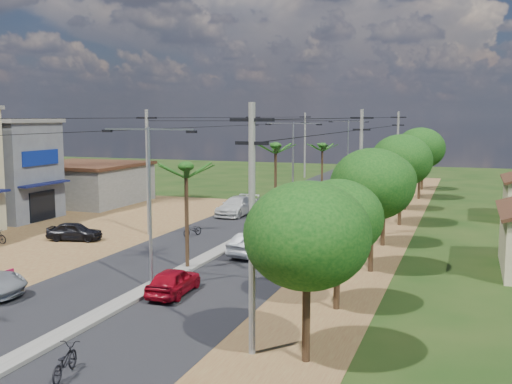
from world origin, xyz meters
TOP-DOWN VIEW (x-y plane):
  - ground at (0.00, 0.00)m, footprint 160.00×160.00m
  - road at (0.00, 15.00)m, footprint 12.00×110.00m
  - median at (0.00, 18.00)m, footprint 1.00×90.00m
  - dirt_lot_west at (-15.00, 8.00)m, footprint 18.00×46.00m
  - dirt_shoulder_east at (8.50, 15.00)m, footprint 5.00×90.00m
  - shophouse_grey at (-21.98, 14.00)m, footprint 9.00×6.40m
  - low_shed at (-21.00, 24.00)m, footprint 10.40×10.40m
  - tree_east_a at (9.50, -6.00)m, footprint 4.40×4.40m
  - tree_east_b at (9.30, 0.00)m, footprint 4.00×4.00m
  - tree_east_c at (9.70, 7.00)m, footprint 4.60×4.60m
  - tree_east_d at (9.40, 14.00)m, footprint 4.20×4.20m
  - tree_east_e at (9.60, 22.00)m, footprint 4.80×4.80m
  - tree_east_f at (9.20, 30.00)m, footprint 3.80×3.80m
  - tree_east_g at (9.80, 38.00)m, footprint 5.00×5.00m
  - tree_east_h at (9.50, 46.00)m, footprint 4.40×4.40m
  - palm_median_near at (0.00, 4.00)m, footprint 2.00×2.00m
  - palm_median_mid at (0.00, 20.00)m, footprint 2.00×2.00m
  - palm_median_far at (0.00, 36.00)m, footprint 2.00×2.00m
  - streetlight_near at (0.00, 0.00)m, footprint 5.10×0.18m
  - streetlight_mid at (0.00, 25.00)m, footprint 5.10×0.18m
  - streetlight_far at (0.00, 50.00)m, footprint 5.10×0.18m
  - utility_pole_w_b at (-7.00, 12.00)m, footprint 1.60×0.24m
  - utility_pole_w_c at (-7.00, 34.00)m, footprint 1.60×0.24m
  - utility_pole_w_d at (-7.00, 55.00)m, footprint 1.60×0.24m
  - utility_pole_e_a at (7.50, -6.00)m, footprint 1.60×0.24m
  - utility_pole_e_b at (7.50, 16.00)m, footprint 1.60×0.24m
  - utility_pole_e_c at (7.50, 38.00)m, footprint 1.60×0.24m
  - car_red_near at (1.50, -0.54)m, footprint 1.78×3.94m
  - car_silver_mid at (2.34, 8.45)m, footprint 2.17×4.46m
  - car_white_far at (-4.13, 22.06)m, footprint 2.60×5.56m
  - car_parked_dark at (-10.76, 8.43)m, footprint 3.96×2.29m
  - moto_rider_east at (2.38, -9.90)m, footprint 1.17×2.05m
  - moto_rider_west_a at (-3.77, 12.49)m, footprint 1.16×1.86m
  - moto_rider_west_b at (-3.65, 31.93)m, footprint 0.66×1.91m
  - roadside_sign at (-6.60, -2.78)m, footprint 0.18×1.23m

SIDE VIEW (x-z plane):
  - ground at x=0.00m, z-range 0.00..0.00m
  - dirt_shoulder_east at x=8.50m, z-range 0.00..0.03m
  - dirt_lot_west at x=-15.00m, z-range 0.00..0.04m
  - road at x=0.00m, z-range 0.00..0.04m
  - median at x=0.00m, z-range 0.00..0.18m
  - moto_rider_west_a at x=-3.77m, z-range 0.00..0.92m
  - roadside_sign at x=-6.60m, z-range 0.00..1.02m
  - moto_rider_east at x=2.38m, z-range 0.00..1.02m
  - moto_rider_west_b at x=-3.65m, z-range 0.00..1.13m
  - car_parked_dark at x=-10.76m, z-range 0.00..1.27m
  - car_red_near at x=1.50m, z-range 0.00..1.31m
  - car_silver_mid at x=2.34m, z-range 0.00..1.41m
  - car_white_far at x=-4.13m, z-range 0.00..1.57m
  - low_shed at x=-21.00m, z-range -0.01..3.94m
  - tree_east_f at x=9.20m, z-range 1.13..6.64m
  - tree_east_b at x=9.30m, z-range 1.20..7.03m
  - shophouse_grey at x=-21.98m, z-range 0.01..8.31m
  - tree_east_d at x=9.40m, z-range 1.27..7.41m
  - tree_east_a at x=9.50m, z-range 1.30..7.67m
  - tree_east_h at x=9.50m, z-range 1.38..7.90m
  - utility_pole_w_b at x=-7.00m, z-range 0.26..9.26m
  - utility_pole_w_c at x=-7.00m, z-range 0.26..9.26m
  - utility_pole_w_d at x=-7.00m, z-range 0.26..9.26m
  - utility_pole_e_a at x=7.50m, z-range 0.26..9.26m
  - utility_pole_e_b at x=7.50m, z-range 0.26..9.26m
  - utility_pole_e_c at x=7.50m, z-range 0.26..9.26m
  - streetlight_near at x=0.00m, z-range 0.79..8.79m
  - streetlight_mid at x=0.00m, z-range 0.79..8.79m
  - streetlight_far at x=0.00m, z-range 0.79..8.79m
  - tree_east_c at x=9.70m, z-range 1.45..8.28m
  - tree_east_e at x=9.60m, z-range 1.52..8.66m
  - tree_east_g at x=9.80m, z-range 1.55..8.93m
  - palm_median_far at x=0.00m, z-range 2.34..8.19m
  - palm_median_near at x=0.00m, z-range 2.46..8.61m
  - palm_median_mid at x=0.00m, z-range 2.62..9.17m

